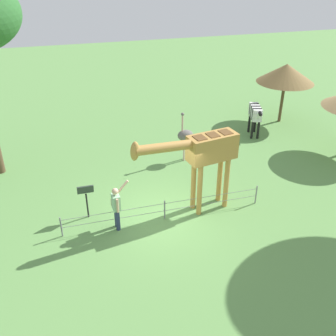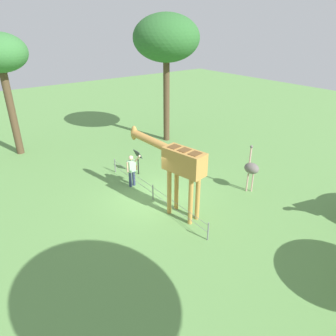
# 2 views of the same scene
# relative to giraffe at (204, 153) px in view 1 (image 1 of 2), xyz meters

# --- Properties ---
(ground_plane) EXTENTS (60.00, 60.00, 0.00)m
(ground_plane) POSITION_rel_giraffe_xyz_m (1.44, 0.05, -2.27)
(ground_plane) COLOR #60934C
(giraffe) EXTENTS (3.83, 1.16, 3.24)m
(giraffe) POSITION_rel_giraffe_xyz_m (0.00, 0.00, 0.00)
(giraffe) COLOR #BC8942
(giraffe) RESTS_ON ground_plane
(visitor) EXTENTS (0.63, 0.58, 1.71)m
(visitor) POSITION_rel_giraffe_xyz_m (3.10, 0.27, -1.37)
(visitor) COLOR navy
(visitor) RESTS_ON ground_plane
(zebra) EXTENTS (0.78, 1.82, 1.66)m
(zebra) POSITION_rel_giraffe_xyz_m (-4.74, -5.30, -1.11)
(zebra) COLOR black
(zebra) RESTS_ON ground_plane
(ostrich) EXTENTS (0.70, 0.56, 2.25)m
(ostrich) POSITION_rel_giraffe_xyz_m (-0.62, -3.81, -1.10)
(ostrich) COLOR #CC9E93
(ostrich) RESTS_ON ground_plane
(shade_hut_near) EXTENTS (2.97, 2.97, 3.14)m
(shade_hut_near) POSITION_rel_giraffe_xyz_m (-6.99, -6.65, 0.38)
(shade_hut_near) COLOR brown
(shade_hut_near) RESTS_ON ground_plane
(info_sign) EXTENTS (0.56, 0.21, 1.32)m
(info_sign) POSITION_rel_giraffe_xyz_m (4.00, -0.64, -1.32)
(info_sign) COLOR black
(info_sign) RESTS_ON ground_plane
(wire_fence) EXTENTS (7.05, 0.05, 0.75)m
(wire_fence) POSITION_rel_giraffe_xyz_m (1.44, 0.21, -1.87)
(wire_fence) COLOR slate
(wire_fence) RESTS_ON ground_plane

